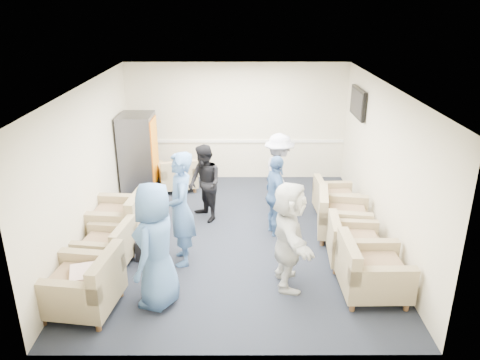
{
  "coord_description": "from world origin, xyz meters",
  "views": [
    {
      "loc": [
        0.05,
        -7.47,
        4.01
      ],
      "look_at": [
        0.07,
        0.2,
        1.01
      ],
      "focal_mm": 35.0,
      "sensor_mm": 36.0,
      "label": 1
    }
  ],
  "objects_px": {
    "armchair_right_midfar": "(340,219)",
    "armchair_right_midnear": "(351,245)",
    "armchair_right_far": "(333,200)",
    "person_mid_left": "(181,209)",
    "armchair_left_far": "(120,220)",
    "person_mid_right": "(276,196)",
    "armchair_left_mid": "(108,249)",
    "armchair_left_near": "(86,287)",
    "person_front_left": "(156,246)",
    "person_back_left": "(205,184)",
    "person_front_right": "(289,235)",
    "person_back_right": "(279,174)",
    "armchair_right_near": "(369,272)",
    "vending_machine": "(139,155)",
    "armchair_corner": "(178,176)"
  },
  "relations": [
    {
      "from": "armchair_corner",
      "to": "person_mid_right",
      "type": "distance_m",
      "value": 2.93
    },
    {
      "from": "person_front_left",
      "to": "armchair_right_near",
      "type": "bearing_deg",
      "value": 108.47
    },
    {
      "from": "armchair_right_midfar",
      "to": "armchair_right_midnear",
      "type": "bearing_deg",
      "value": -170.88
    },
    {
      "from": "armchair_right_midfar",
      "to": "armchair_corner",
      "type": "height_order",
      "value": "armchair_right_midfar"
    },
    {
      "from": "armchair_corner",
      "to": "person_front_right",
      "type": "bearing_deg",
      "value": 103.19
    },
    {
      "from": "person_mid_left",
      "to": "armchair_right_midfar",
      "type": "bearing_deg",
      "value": 97.37
    },
    {
      "from": "armchair_left_mid",
      "to": "armchair_right_far",
      "type": "relative_size",
      "value": 1.11
    },
    {
      "from": "armchair_left_mid",
      "to": "armchair_right_midnear",
      "type": "relative_size",
      "value": 1.02
    },
    {
      "from": "armchair_left_far",
      "to": "person_back_left",
      "type": "height_order",
      "value": "person_back_left"
    },
    {
      "from": "armchair_right_near",
      "to": "person_mid_right",
      "type": "relative_size",
      "value": 0.63
    },
    {
      "from": "person_back_left",
      "to": "person_front_right",
      "type": "distance_m",
      "value": 2.6
    },
    {
      "from": "armchair_right_midfar",
      "to": "armchair_corner",
      "type": "distance_m",
      "value": 3.86
    },
    {
      "from": "person_mid_right",
      "to": "person_front_right",
      "type": "xyz_separation_m",
      "value": [
        0.06,
        -1.63,
        0.08
      ]
    },
    {
      "from": "armchair_left_mid",
      "to": "person_back_left",
      "type": "xyz_separation_m",
      "value": [
        1.42,
        1.7,
        0.43
      ]
    },
    {
      "from": "armchair_left_near",
      "to": "person_front_right",
      "type": "height_order",
      "value": "person_front_right"
    },
    {
      "from": "person_back_right",
      "to": "armchair_right_midnear",
      "type": "bearing_deg",
      "value": -164.59
    },
    {
      "from": "armchair_right_near",
      "to": "person_mid_left",
      "type": "height_order",
      "value": "person_mid_left"
    },
    {
      "from": "armchair_left_near",
      "to": "armchair_right_far",
      "type": "distance_m",
      "value": 4.95
    },
    {
      "from": "armchair_left_far",
      "to": "armchair_right_far",
      "type": "height_order",
      "value": "armchair_left_far"
    },
    {
      "from": "armchair_right_midnear",
      "to": "armchair_right_far",
      "type": "height_order",
      "value": "armchair_right_midnear"
    },
    {
      "from": "armchair_left_near",
      "to": "armchair_right_midfar",
      "type": "relative_size",
      "value": 1.04
    },
    {
      "from": "person_front_left",
      "to": "person_front_right",
      "type": "height_order",
      "value": "person_front_left"
    },
    {
      "from": "vending_machine",
      "to": "person_front_left",
      "type": "xyz_separation_m",
      "value": [
        1.03,
        -3.99,
        0.02
      ]
    },
    {
      "from": "armchair_right_far",
      "to": "person_mid_right",
      "type": "height_order",
      "value": "person_mid_right"
    },
    {
      "from": "armchair_left_far",
      "to": "armchair_right_midfar",
      "type": "relative_size",
      "value": 1.02
    },
    {
      "from": "armchair_left_far",
      "to": "armchair_right_midfar",
      "type": "xyz_separation_m",
      "value": [
        3.87,
        0.11,
        -0.02
      ]
    },
    {
      "from": "armchair_corner",
      "to": "vending_machine",
      "type": "distance_m",
      "value": 0.98
    },
    {
      "from": "person_back_left",
      "to": "armchair_left_near",
      "type": "bearing_deg",
      "value": -58.01
    },
    {
      "from": "armchair_right_midnear",
      "to": "person_mid_right",
      "type": "height_order",
      "value": "person_mid_right"
    },
    {
      "from": "armchair_right_midnear",
      "to": "person_back_left",
      "type": "relative_size",
      "value": 0.6
    },
    {
      "from": "armchair_right_far",
      "to": "person_mid_left",
      "type": "height_order",
      "value": "person_mid_left"
    },
    {
      "from": "person_mid_left",
      "to": "person_back_right",
      "type": "bearing_deg",
      "value": 128.92
    },
    {
      "from": "armchair_left_near",
      "to": "armchair_left_mid",
      "type": "bearing_deg",
      "value": -171.75
    },
    {
      "from": "armchair_right_far",
      "to": "armchair_left_near",
      "type": "bearing_deg",
      "value": 125.29
    },
    {
      "from": "person_back_left",
      "to": "person_back_right",
      "type": "relative_size",
      "value": 0.93
    },
    {
      "from": "armchair_left_far",
      "to": "armchair_right_midfar",
      "type": "distance_m",
      "value": 3.87
    },
    {
      "from": "person_front_left",
      "to": "vending_machine",
      "type": "bearing_deg",
      "value": -150.31
    },
    {
      "from": "armchair_right_midnear",
      "to": "person_back_left",
      "type": "bearing_deg",
      "value": 61.19
    },
    {
      "from": "person_back_right",
      "to": "person_front_right",
      "type": "xyz_separation_m",
      "value": [
        -0.06,
        -2.58,
        0.02
      ]
    },
    {
      "from": "armchair_left_mid",
      "to": "person_mid_right",
      "type": "xyz_separation_m",
      "value": [
        2.73,
        1.11,
        0.42
      ]
    },
    {
      "from": "person_back_right",
      "to": "person_front_right",
      "type": "distance_m",
      "value": 2.58
    },
    {
      "from": "armchair_left_mid",
      "to": "person_front_right",
      "type": "relative_size",
      "value": 0.55
    },
    {
      "from": "armchair_right_near",
      "to": "person_front_right",
      "type": "relative_size",
      "value": 0.57
    },
    {
      "from": "armchair_right_midfar",
      "to": "person_back_left",
      "type": "relative_size",
      "value": 0.69
    },
    {
      "from": "armchair_left_far",
      "to": "person_mid_right",
      "type": "distance_m",
      "value": 2.77
    },
    {
      "from": "armchair_left_mid",
      "to": "armchair_right_midnear",
      "type": "height_order",
      "value": "armchair_right_midnear"
    },
    {
      "from": "person_front_left",
      "to": "person_back_left",
      "type": "xyz_separation_m",
      "value": [
        0.47,
        2.65,
        -0.15
      ]
    },
    {
      "from": "armchair_left_near",
      "to": "armchair_right_far",
      "type": "xyz_separation_m",
      "value": [
        3.91,
        3.03,
        -0.06
      ]
    },
    {
      "from": "vending_machine",
      "to": "person_back_left",
      "type": "height_order",
      "value": "vending_machine"
    },
    {
      "from": "armchair_right_midfar",
      "to": "person_front_left",
      "type": "distance_m",
      "value": 3.53
    }
  ]
}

